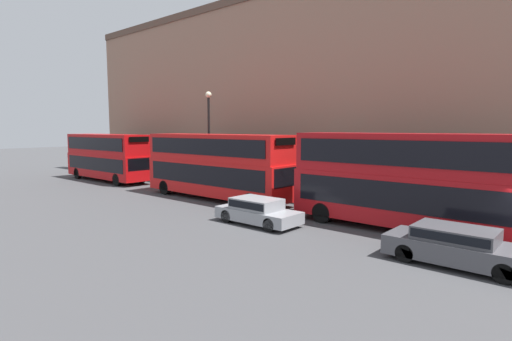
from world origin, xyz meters
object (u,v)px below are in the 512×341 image
at_px(bus_second_in_queue, 216,163).
at_px(car_dark_sedan, 457,245).
at_px(car_hatchback, 257,210).
at_px(bus_leading, 403,177).
at_px(bus_third_in_queue, 108,155).
at_px(pedestrian, 458,212).

xyz_separation_m(bus_second_in_queue, car_dark_sedan, (-3.40, -15.45, -1.65)).
height_order(bus_second_in_queue, car_hatchback, bus_second_in_queue).
relative_size(car_dark_sedan, car_hatchback, 1.10).
relative_size(bus_leading, bus_third_in_queue, 1.01).
xyz_separation_m(car_dark_sedan, car_hatchback, (0.00, 8.97, -0.03)).
distance_m(bus_third_in_queue, pedestrian, 28.12).
height_order(bus_second_in_queue, bus_third_in_queue, bus_second_in_queue).
bearing_deg(bus_leading, pedestrian, -41.50).
bearing_deg(bus_second_in_queue, bus_third_in_queue, 90.00).
bearing_deg(bus_leading, bus_second_in_queue, 90.00).
bearing_deg(bus_third_in_queue, bus_leading, -90.00).
bearing_deg(bus_third_in_queue, pedestrian, -85.77).
xyz_separation_m(bus_third_in_queue, car_hatchback, (-3.40, -20.40, -1.59)).
bearing_deg(car_dark_sedan, bus_third_in_queue, 83.40).
distance_m(bus_leading, bus_third_in_queue, 26.17).
relative_size(bus_third_in_queue, car_dark_sedan, 2.17).
bearing_deg(bus_third_in_queue, car_dark_sedan, -96.60).
relative_size(bus_leading, car_dark_sedan, 2.20).
relative_size(bus_leading, bus_second_in_queue, 0.90).
bearing_deg(bus_third_in_queue, bus_second_in_queue, -90.00).
bearing_deg(car_dark_sedan, car_hatchback, 90.00).
distance_m(car_dark_sedan, pedestrian, 5.64).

